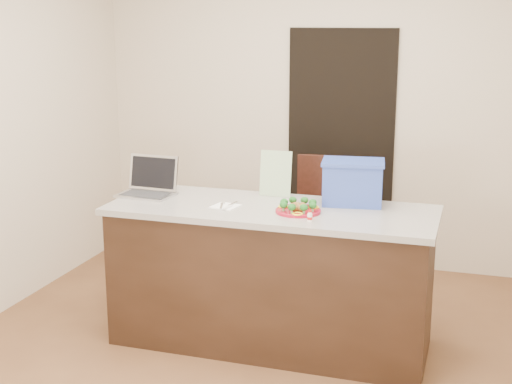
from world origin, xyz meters
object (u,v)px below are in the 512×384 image
(island, at_px, (271,276))
(yogurt_bottle, at_px, (310,217))
(napkin, at_px, (226,206))
(blue_box, at_px, (353,182))
(plate, at_px, (298,211))
(laptop, at_px, (150,184))
(chair, at_px, (324,218))

(island, height_order, yogurt_bottle, yogurt_bottle)
(island, bearing_deg, napkin, -164.86)
(island, bearing_deg, blue_box, 27.12)
(island, relative_size, napkin, 13.39)
(plate, relative_size, laptop, 0.75)
(plate, xyz_separation_m, chair, (-0.05, 1.01, -0.33))
(laptop, bearing_deg, blue_box, 9.88)
(island, bearing_deg, laptop, 174.50)
(blue_box, bearing_deg, laptop, 178.54)
(yogurt_bottle, relative_size, blue_box, 0.15)
(napkin, bearing_deg, chair, 67.57)
(plate, bearing_deg, yogurt_bottle, -56.89)
(laptop, bearing_deg, island, -2.19)
(blue_box, bearing_deg, yogurt_bottle, -116.67)
(yogurt_bottle, distance_m, blue_box, 0.52)
(island, relative_size, laptop, 5.53)
(napkin, height_order, laptop, laptop)
(island, height_order, chair, chair)
(laptop, relative_size, chair, 0.35)
(yogurt_bottle, bearing_deg, blue_box, 71.36)
(napkin, distance_m, chair, 1.15)
(blue_box, bearing_deg, chair, 106.89)
(laptop, xyz_separation_m, blue_box, (1.35, 0.16, 0.07))
(island, distance_m, laptop, 1.03)
(island, xyz_separation_m, yogurt_bottle, (0.31, -0.24, 0.48))
(yogurt_bottle, distance_m, chair, 1.24)
(laptop, bearing_deg, napkin, -11.57)
(yogurt_bottle, bearing_deg, chair, 97.85)
(island, relative_size, chair, 1.93)
(laptop, xyz_separation_m, chair, (1.02, 0.86, -0.38))
(napkin, xyz_separation_m, yogurt_bottle, (0.58, -0.17, 0.02))
(plate, distance_m, napkin, 0.47)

